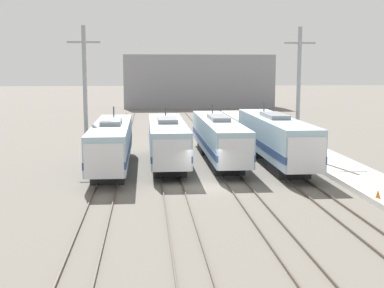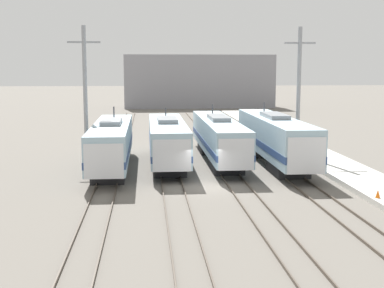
# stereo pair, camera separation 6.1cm
# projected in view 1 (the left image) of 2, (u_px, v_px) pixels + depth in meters

# --- Properties ---
(ground_plane) EXTENTS (400.00, 400.00, 0.00)m
(ground_plane) POSITION_uv_depth(u_px,v_px,m) (206.00, 187.00, 36.92)
(ground_plane) COLOR #666059
(rail_pair_far_left) EXTENTS (1.51, 120.00, 0.15)m
(rail_pair_far_left) POSITION_uv_depth(u_px,v_px,m) (106.00, 188.00, 36.32)
(rail_pair_far_left) COLOR #4C4238
(rail_pair_far_left) RESTS_ON ground_plane
(rail_pair_center_left) EXTENTS (1.51, 120.00, 0.15)m
(rail_pair_center_left) POSITION_uv_depth(u_px,v_px,m) (173.00, 187.00, 36.71)
(rail_pair_center_left) COLOR #4C4238
(rail_pair_center_left) RESTS_ON ground_plane
(rail_pair_center_right) EXTENTS (1.51, 120.00, 0.15)m
(rail_pair_center_right) POSITION_uv_depth(u_px,v_px,m) (238.00, 186.00, 37.10)
(rail_pair_center_right) COLOR #4C4238
(rail_pair_center_right) RESTS_ON ground_plane
(rail_pair_far_right) EXTENTS (1.51, 120.00, 0.15)m
(rail_pair_far_right) POSITION_uv_depth(u_px,v_px,m) (303.00, 184.00, 37.49)
(rail_pair_far_right) COLOR #4C4238
(rail_pair_far_right) RESTS_ON ground_plane
(locomotive_far_left) EXTENTS (2.87, 16.65, 4.84)m
(locomotive_far_left) POSITION_uv_depth(u_px,v_px,m) (111.00, 145.00, 42.62)
(locomotive_far_left) COLOR #232326
(locomotive_far_left) RESTS_ON ground_plane
(locomotive_center_left) EXTENTS (3.00, 16.22, 4.56)m
(locomotive_center_left) POSITION_uv_depth(u_px,v_px,m) (168.00, 141.00, 44.82)
(locomotive_center_left) COLOR #232326
(locomotive_center_left) RESTS_ON ground_plane
(locomotive_center_right) EXTENTS (2.83, 19.26, 4.70)m
(locomotive_center_right) POSITION_uv_depth(u_px,v_px,m) (219.00, 138.00, 46.86)
(locomotive_center_right) COLOR #232326
(locomotive_center_right) RESTS_ON ground_plane
(locomotive_far_right) EXTENTS (2.96, 18.83, 5.02)m
(locomotive_far_right) POSITION_uv_depth(u_px,v_px,m) (275.00, 139.00, 45.26)
(locomotive_far_right) COLOR #232326
(locomotive_far_right) RESTS_ON ground_plane
(catenary_tower_left) EXTENTS (2.80, 0.36, 11.75)m
(catenary_tower_left) POSITION_uv_depth(u_px,v_px,m) (85.00, 92.00, 46.04)
(catenary_tower_left) COLOR gray
(catenary_tower_left) RESTS_ON ground_plane
(catenary_tower_right) EXTENTS (2.80, 0.36, 11.75)m
(catenary_tower_right) POSITION_uv_depth(u_px,v_px,m) (298.00, 91.00, 47.65)
(catenary_tower_right) COLOR gray
(catenary_tower_right) RESTS_ON ground_plane
(platform) EXTENTS (4.00, 120.00, 0.38)m
(platform) POSITION_uv_depth(u_px,v_px,m) (367.00, 182.00, 37.87)
(platform) COLOR beige
(platform) RESTS_ON ground_plane
(traffic_cone) EXTENTS (0.31, 0.31, 0.51)m
(traffic_cone) POSITION_uv_depth(u_px,v_px,m) (378.00, 194.00, 32.39)
(traffic_cone) COLOR orange
(traffic_cone) RESTS_ON platform
(depot_building) EXTENTS (30.25, 8.28, 10.66)m
(depot_building) POSITION_uv_depth(u_px,v_px,m) (198.00, 81.00, 109.70)
(depot_building) COLOR gray
(depot_building) RESTS_ON ground_plane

